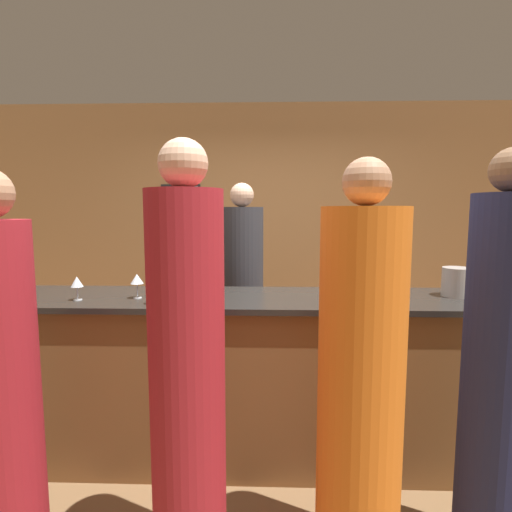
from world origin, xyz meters
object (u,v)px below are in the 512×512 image
at_px(bartender, 242,304).
at_px(guest_2, 187,376).
at_px(guest_0, 0,383).
at_px(guest_1, 499,374).
at_px(wine_bottle_0, 182,287).
at_px(ice_bucket, 456,282).
at_px(guest_3, 360,384).

height_order(bartender, guest_2, guest_2).
xyz_separation_m(guest_0, guest_2, (0.86, -0.02, 0.05)).
xyz_separation_m(guest_0, guest_1, (2.26, 0.07, 0.04)).
xyz_separation_m(bartender, guest_0, (-1.00, -1.54, -0.01)).
bearing_deg(guest_1, wine_bottle_0, 162.99).
distance_m(guest_1, ice_bucket, 0.86).
bearing_deg(guest_2, ice_bucket, 29.41).
xyz_separation_m(guest_2, ice_bucket, (1.56, 0.88, 0.27)).
distance_m(guest_0, guest_3, 1.63).
relative_size(guest_2, wine_bottle_0, 6.53).
relative_size(guest_2, guest_3, 1.04).
bearing_deg(guest_0, ice_bucket, 19.62).
bearing_deg(guest_2, wine_bottle_0, 103.92).
distance_m(guest_0, wine_bottle_0, 0.96).
height_order(guest_2, wine_bottle_0, guest_2).
xyz_separation_m(guest_1, guest_2, (-1.40, -0.09, 0.01)).
relative_size(bartender, guest_1, 0.98).
bearing_deg(wine_bottle_0, guest_2, -76.08).
relative_size(guest_2, ice_bucket, 10.37).
distance_m(bartender, guest_3, 1.64).
distance_m(bartender, guest_1, 1.94).
bearing_deg(ice_bucket, guest_3, -133.29).
distance_m(guest_3, ice_bucket, 1.20).
height_order(guest_0, guest_2, guest_2).
bearing_deg(ice_bucket, guest_0, -160.38).
relative_size(guest_0, guest_2, 0.94).
distance_m(wine_bottle_0, ice_bucket, 1.73).
height_order(bartender, guest_3, bartender).
relative_size(guest_3, wine_bottle_0, 6.27).
bearing_deg(bartender, guest_0, 57.06).
xyz_separation_m(guest_0, guest_3, (1.63, 0.02, 0.01)).
distance_m(guest_1, guest_2, 1.40).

